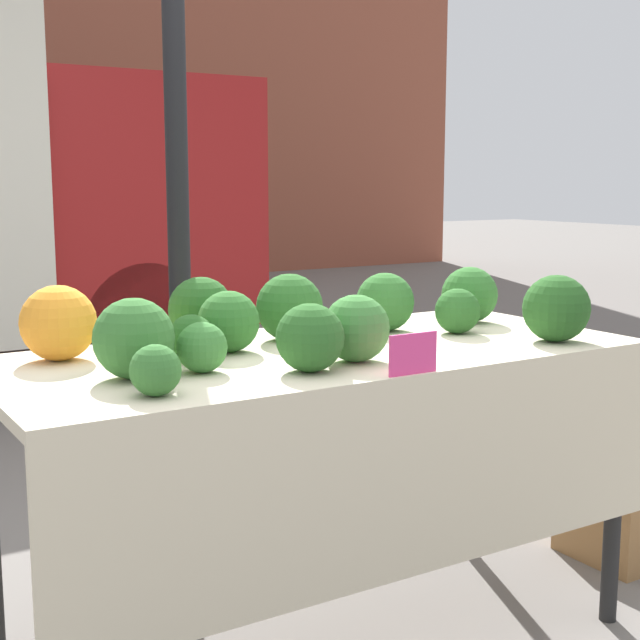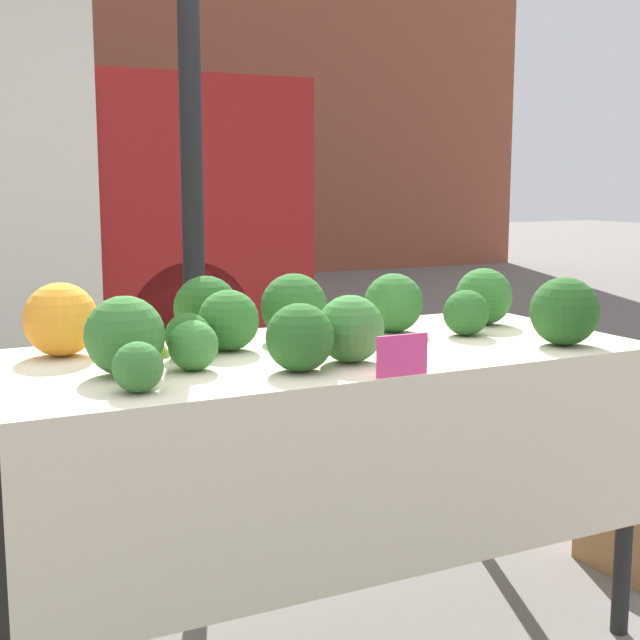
% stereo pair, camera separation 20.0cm
% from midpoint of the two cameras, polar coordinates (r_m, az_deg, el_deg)
% --- Properties ---
extents(tent_pole, '(0.07, 0.07, 2.64)m').
position_cam_midpoint_polar(tent_pole, '(2.85, -11.15, 9.11)').
color(tent_pole, black).
rests_on(tent_pole, ground_plane).
extents(market_table, '(1.74, 0.78, 0.85)m').
position_cam_midpoint_polar(market_table, '(2.36, -1.62, -4.94)').
color(market_table, beige).
rests_on(market_table, ground_plane).
extents(orange_cauliflower, '(0.19, 0.19, 0.19)m').
position_cam_midpoint_polar(orange_cauliflower, '(2.35, -18.77, -0.20)').
color(orange_cauliflower, orange).
rests_on(orange_cauliflower, market_table).
extents(romanesco_head, '(0.17, 0.17, 0.14)m').
position_cam_midpoint_polar(romanesco_head, '(2.31, -14.03, -0.83)').
color(romanesco_head, '#93B238').
rests_on(romanesco_head, market_table).
extents(broccoli_head_0, '(0.18, 0.18, 0.18)m').
position_cam_midpoint_polar(broccoli_head_0, '(2.52, -9.90, 0.65)').
color(broccoli_head_0, '#23511E').
rests_on(broccoli_head_0, market_table).
extents(broccoli_head_1, '(0.11, 0.11, 0.11)m').
position_cam_midpoint_polar(broccoli_head_1, '(1.92, -13.46, -3.18)').
color(broccoli_head_1, '#336B2D').
rests_on(broccoli_head_1, market_table).
extents(broccoli_head_2, '(0.16, 0.16, 0.16)m').
position_cam_midpoint_polar(broccoli_head_2, '(2.10, -3.38, -1.16)').
color(broccoli_head_2, '#285B23').
rests_on(broccoli_head_2, market_table).
extents(broccoli_head_3, '(0.17, 0.17, 0.17)m').
position_cam_midpoint_polar(broccoli_head_3, '(2.21, -0.27, -0.56)').
color(broccoli_head_3, '#387533').
rests_on(broccoli_head_3, market_table).
extents(broccoli_head_4, '(0.12, 0.12, 0.12)m').
position_cam_midpoint_polar(broccoli_head_4, '(2.12, -10.26, -1.76)').
color(broccoli_head_4, '#387533').
rests_on(broccoli_head_4, market_table).
extents(broccoli_head_5, '(0.18, 0.18, 0.18)m').
position_cam_midpoint_polar(broccoli_head_5, '(2.85, 7.58, 1.60)').
color(broccoli_head_5, '#2D6628').
rests_on(broccoli_head_5, market_table).
extents(broccoli_head_6, '(0.19, 0.19, 0.19)m').
position_cam_midpoint_polar(broccoli_head_6, '(2.09, -14.54, -1.18)').
color(broccoli_head_6, '#336B2D').
rests_on(broccoli_head_6, market_table).
extents(broccoli_head_7, '(0.13, 0.13, 0.13)m').
position_cam_midpoint_polar(broccoli_head_7, '(2.64, 6.68, 0.56)').
color(broccoli_head_7, '#285B23').
rests_on(broccoli_head_7, market_table).
extents(broccoli_head_8, '(0.16, 0.16, 0.16)m').
position_cam_midpoint_polar(broccoli_head_8, '(2.36, -8.30, -0.12)').
color(broccoli_head_8, '#2D6628').
rests_on(broccoli_head_8, market_table).
extents(broccoli_head_9, '(0.18, 0.18, 0.18)m').
position_cam_midpoint_polar(broccoli_head_9, '(2.67, 2.04, 1.15)').
color(broccoli_head_9, '#2D6628').
rests_on(broccoli_head_9, market_table).
extents(broccoli_head_10, '(0.12, 0.12, 0.12)m').
position_cam_midpoint_polar(broccoli_head_10, '(2.26, -10.76, -1.15)').
color(broccoli_head_10, '#23511E').
rests_on(broccoli_head_10, market_table).
extents(broccoli_head_11, '(0.19, 0.19, 0.19)m').
position_cam_midpoint_polar(broccoli_head_11, '(2.55, 12.74, 0.72)').
color(broccoli_head_11, '#23511E').
rests_on(broccoli_head_11, market_table).
extents(broccoli_head_12, '(0.19, 0.19, 0.19)m').
position_cam_midpoint_polar(broccoli_head_12, '(2.52, -4.22, 0.82)').
color(broccoli_head_12, '#285B23').
rests_on(broccoli_head_12, market_table).
extents(price_sign, '(0.14, 0.01, 0.10)m').
position_cam_midpoint_polar(price_sign, '(2.08, 3.24, -2.20)').
color(price_sign, '#E53D84').
rests_on(price_sign, market_table).
extents(produce_crate, '(0.38, 0.33, 0.30)m').
position_cam_midpoint_polar(produce_crate, '(3.33, 17.37, -11.74)').
color(produce_crate, '#9E7042').
rests_on(produce_crate, ground_plane).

